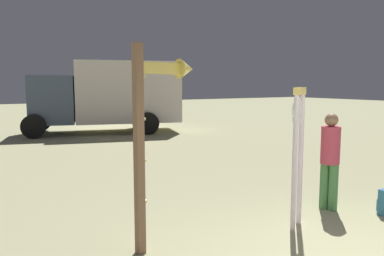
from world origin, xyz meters
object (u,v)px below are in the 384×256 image
object	(u,v)px
arrow_sign	(157,115)
person_near_clock	(330,156)
standing_clock	(298,143)
box_truck_near	(111,94)

from	to	relation	value
arrow_sign	person_near_clock	distance (m)	3.14
standing_clock	arrow_sign	bearing A→B (deg)	169.10
arrow_sign	person_near_clock	bearing A→B (deg)	-2.42
standing_clock	box_truck_near	world-z (taller)	box_truck_near
standing_clock	arrow_sign	size ratio (longest dim) A/B	0.79
arrow_sign	box_truck_near	xyz separation A→B (m)	(3.37, 11.41, -0.06)
standing_clock	arrow_sign	world-z (taller)	arrow_sign
standing_clock	person_near_clock	xyz separation A→B (m)	(1.02, 0.26, -0.33)
person_near_clock	box_truck_near	bearing A→B (deg)	88.32
standing_clock	box_truck_near	bearing A→B (deg)	83.42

